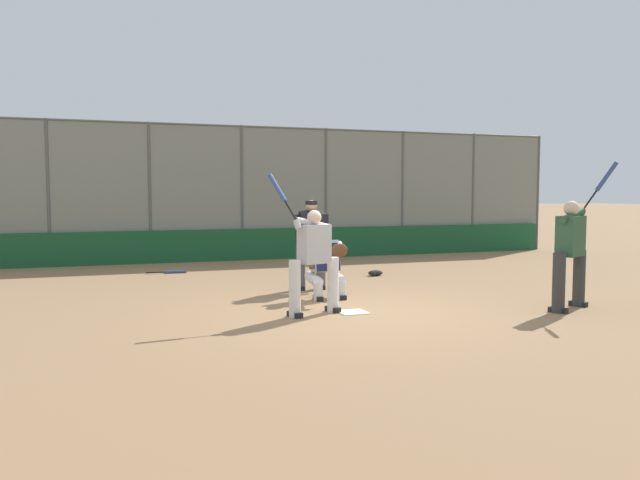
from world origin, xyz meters
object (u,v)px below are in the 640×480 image
(batter_on_deck, at_px, (571,250))
(fielding_glove_on_dirt, at_px, (375,273))
(catcher_behind_plate, at_px, (326,261))
(spare_bat_near_backstop, at_px, (172,272))
(batter_at_plate, at_px, (314,258))
(umpire_home, at_px, (311,242))

(batter_on_deck, bearing_deg, fielding_glove_on_dirt, 78.65)
(catcher_behind_plate, bearing_deg, spare_bat_near_backstop, -64.51)
(batter_at_plate, distance_m, umpire_home, 2.43)
(spare_bat_near_backstop, xyz_separation_m, fielding_glove_on_dirt, (-4.21, 1.90, 0.03))
(umpire_home, bearing_deg, spare_bat_near_backstop, -51.88)
(batter_on_deck, xyz_separation_m, fielding_glove_on_dirt, (1.25, -4.66, -0.87))
(batter_at_plate, bearing_deg, fielding_glove_on_dirt, -142.91)
(catcher_behind_plate, xyz_separation_m, umpire_home, (-0.06, -1.01, 0.26))
(catcher_behind_plate, height_order, batter_on_deck, batter_on_deck)
(spare_bat_near_backstop, relative_size, fielding_glove_on_dirt, 2.62)
(spare_bat_near_backstop, bearing_deg, batter_at_plate, -71.74)
(catcher_behind_plate, xyz_separation_m, spare_bat_near_backstop, (2.19, -4.33, -0.62))
(fielding_glove_on_dirt, bearing_deg, catcher_behind_plate, 50.23)
(spare_bat_near_backstop, bearing_deg, fielding_glove_on_dirt, -21.05)
(catcher_behind_plate, relative_size, umpire_home, 0.74)
(batter_on_deck, distance_m, spare_bat_near_backstop, 8.58)
(fielding_glove_on_dirt, bearing_deg, batter_on_deck, 104.99)
(umpire_home, distance_m, batter_on_deck, 4.56)
(catcher_behind_plate, distance_m, umpire_home, 1.04)
(batter_at_plate, relative_size, fielding_glove_on_dirt, 6.25)
(batter_at_plate, relative_size, umpire_home, 1.25)
(batter_on_deck, height_order, fielding_glove_on_dirt, batter_on_deck)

